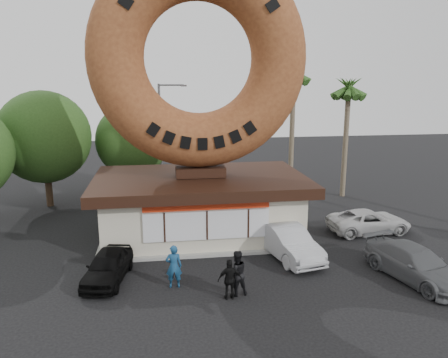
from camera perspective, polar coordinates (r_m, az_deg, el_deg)
ground at (r=18.75m, az=-1.18°, el=-13.47°), size 90.00×90.00×0.00m
donut_shop at (r=23.67m, az=-3.07°, el=-3.19°), size 11.20×7.20×3.80m
giant_donut at (r=22.78m, az=-3.31°, el=15.45°), size 11.08×2.83×11.08m
tree_west at (r=30.78m, az=-22.44°, el=5.08°), size 6.00×6.00×7.65m
tree_mid at (r=32.00m, az=-11.88°, el=4.92°), size 5.20×5.20×6.63m
palm_near at (r=32.13m, az=9.11°, el=12.93°), size 2.60×2.60×9.75m
palm_far at (r=31.99m, az=15.97°, el=10.93°), size 2.60×2.60×8.75m
street_lamp at (r=32.88m, az=-8.07°, el=6.09°), size 2.11×0.20×8.00m
person_left at (r=18.20m, az=-6.57°, el=-11.26°), size 0.67×0.45×1.82m
person_center at (r=17.49m, az=1.64°, el=-12.17°), size 1.01×0.85×1.84m
person_right at (r=17.22m, az=0.77°, el=-12.98°), size 0.96×0.43×1.62m
car_black at (r=19.38m, az=-14.95°, el=-10.93°), size 2.19×3.97×1.28m
car_silver at (r=21.25m, az=8.28°, el=-8.09°), size 2.58×4.87×1.52m
car_grey at (r=20.48m, az=23.71°, el=-10.11°), size 3.15×5.19×1.41m
car_white at (r=25.59m, az=18.40°, el=-5.26°), size 4.65×2.30×1.27m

